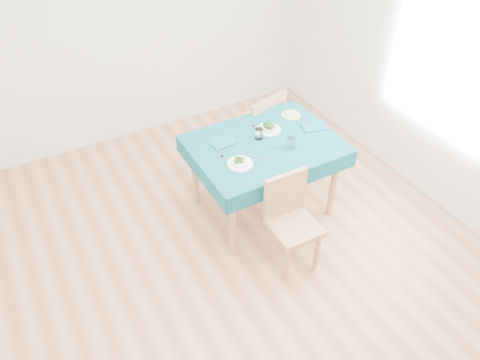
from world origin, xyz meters
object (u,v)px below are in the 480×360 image
chair_near (295,224)px  table (263,177)px  bowl_near (240,161)px  bowl_far (269,127)px  chair_far (252,114)px  side_plate (291,115)px

chair_near → table: bearing=79.6°
bowl_near → table: bearing=25.4°
bowl_far → bowl_near: bearing=-146.3°
chair_far → bowl_far: size_ratio=5.31×
table → chair_far: bearing=67.7°
chair_near → bowl_far: bearing=73.2°
chair_far → side_plate: (0.16, -0.44, 0.18)m
bowl_near → bowl_far: 0.56m
table → bowl_far: (0.13, 0.15, 0.41)m
chair_far → bowl_near: bearing=37.7°
chair_near → side_plate: bearing=59.7°
bowl_near → bowl_far: (0.46, 0.31, 0.00)m
chair_far → bowl_far: bearing=57.8°
bowl_far → chair_far: bearing=74.3°
table → chair_near: size_ratio=1.35×
table → chair_near: bearing=-101.2°
side_plate → chair_near: bearing=-121.2°
bowl_far → side_plate: bearing=19.2°
chair_near → chair_far: bearing=73.9°
table → bowl_far: bowl_far is taller
bowl_near → side_plate: bowl_near is taller
bowl_far → side_plate: bowl_far is taller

